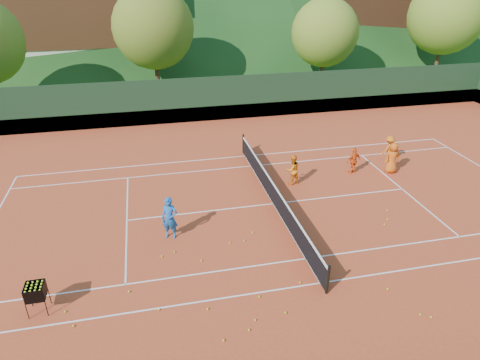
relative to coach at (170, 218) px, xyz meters
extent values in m
plane|color=#325119|center=(4.68, 1.63, -0.89)|extent=(400.00, 400.00, 0.00)
cube|color=#B23B1C|center=(4.68, 1.63, -0.88)|extent=(40.00, 24.00, 0.02)
imported|color=#1959A8|center=(0.00, 0.00, 0.00)|extent=(0.74, 0.61, 1.73)
imported|color=orange|center=(6.11, 3.34, -0.12)|extent=(0.85, 0.74, 1.50)
imported|color=#F05715|center=(9.56, 3.83, -0.18)|extent=(0.86, 0.52, 1.37)
imported|color=#D45812|center=(11.48, 3.43, -0.06)|extent=(0.85, 0.62, 1.62)
imported|color=orange|center=(12.02, 4.69, -0.13)|extent=(1.07, 0.82, 1.47)
sphere|color=#C3D623|center=(0.93, -1.81, -0.83)|extent=(0.07, 0.07, 0.07)
sphere|color=#C3D623|center=(2.74, -0.93, -0.83)|extent=(0.07, 0.07, 0.07)
sphere|color=#C3D623|center=(7.34, -6.08, -0.83)|extent=(0.07, 0.07, 0.07)
sphere|color=#C3D623|center=(2.15, -0.95, -0.83)|extent=(0.07, 0.07, 0.07)
sphere|color=#C3D623|center=(8.62, -1.07, -0.83)|extent=(0.07, 0.07, 0.07)
sphere|color=#C3D623|center=(2.11, -5.03, -0.83)|extent=(0.07, 0.07, 0.07)
sphere|color=#C3D623|center=(3.19, -0.44, -0.83)|extent=(0.07, 0.07, 0.07)
sphere|color=#C3D623|center=(7.08, -5.91, -0.83)|extent=(0.07, 0.07, 0.07)
sphere|color=#C3D623|center=(-1.60, -2.90, -0.83)|extent=(0.07, 0.07, 0.07)
sphere|color=#C3D623|center=(6.71, -4.65, -0.83)|extent=(0.07, 0.07, 0.07)
sphere|color=#C3D623|center=(8.94, -0.74, -0.83)|extent=(0.07, 0.07, 0.07)
sphere|color=#C3D623|center=(2.49, -4.07, -0.83)|extent=(0.07, 0.07, 0.07)
sphere|color=#C3D623|center=(-4.72, -1.86, -0.83)|extent=(0.07, 0.07, 0.07)
sphere|color=#C3D623|center=(-3.51, -3.41, -0.83)|extent=(0.07, 0.07, 0.07)
sphere|color=#C3D623|center=(9.33, -0.05, -0.83)|extent=(0.07, 0.07, 0.07)
sphere|color=#C3D623|center=(4.00, -3.71, -0.83)|extent=(0.07, 0.07, 0.07)
sphere|color=#C3D623|center=(1.04, -5.58, -0.83)|extent=(0.07, 0.07, 0.07)
sphere|color=#C3D623|center=(0.04, -1.05, -0.83)|extent=(0.07, 0.07, 0.07)
sphere|color=#C3D623|center=(1.84, -5.37, -0.83)|extent=(0.07, 0.07, 0.07)
sphere|color=#C3D623|center=(-3.19, -4.07, -0.83)|extent=(0.07, 0.07, 0.07)
sphere|color=#C3D623|center=(0.78, -4.25, -0.83)|extent=(0.07, 0.07, 0.07)
sphere|color=#C3D623|center=(-0.44, -1.23, -0.83)|extent=(0.07, 0.07, 0.07)
sphere|color=#C3D623|center=(3.09, -4.93, -0.83)|extent=(0.07, 0.07, 0.07)
sphere|color=#C3D623|center=(-0.69, -3.94, -0.83)|extent=(0.07, 0.07, 0.07)
cube|color=white|center=(4.68, -3.85, -0.86)|extent=(23.77, 0.06, 0.00)
cube|color=white|center=(4.68, 7.12, -0.86)|extent=(23.77, 0.06, 0.00)
cube|color=white|center=(4.68, -2.48, -0.86)|extent=(23.77, 0.06, 0.00)
cube|color=white|center=(4.68, 5.75, -0.86)|extent=(23.77, 0.06, 0.00)
cube|color=silver|center=(-1.72, 1.63, -0.86)|extent=(0.06, 8.23, 0.00)
cube|color=white|center=(11.08, 1.63, -0.86)|extent=(0.06, 8.23, 0.00)
cube|color=white|center=(4.68, 1.63, -0.86)|extent=(12.80, 0.06, 0.00)
cube|color=white|center=(4.68, 1.63, -0.86)|extent=(0.06, 10.97, 0.00)
cube|color=black|center=(4.68, 1.63, -0.42)|extent=(0.03, 11.97, 0.90)
cube|color=white|center=(4.68, 1.63, 0.05)|extent=(0.05, 11.97, 0.06)
cylinder|color=black|center=(4.68, -4.35, -0.32)|extent=(0.10, 0.10, 1.10)
cylinder|color=black|center=(4.68, 7.62, -0.32)|extent=(0.10, 0.10, 1.10)
cube|color=black|center=(4.68, 13.63, 0.63)|extent=(40.00, 0.05, 3.00)
cube|color=#195A27|center=(4.68, 13.63, -0.37)|extent=(40.40, 0.05, 1.00)
cylinder|color=black|center=(-4.54, -3.43, -0.59)|extent=(0.02, 0.02, 0.55)
cylinder|color=black|center=(-3.99, -3.43, -0.59)|extent=(0.02, 0.02, 0.55)
cylinder|color=black|center=(-4.54, -2.88, -0.59)|extent=(0.02, 0.02, 0.55)
cylinder|color=black|center=(-3.99, -2.88, -0.59)|extent=(0.02, 0.02, 0.55)
cube|color=black|center=(-4.27, -3.16, -0.32)|extent=(0.55, 0.55, 0.02)
cube|color=black|center=(-4.27, -3.43, -0.09)|extent=(0.55, 0.02, 0.45)
cube|color=black|center=(-4.27, -2.88, -0.09)|extent=(0.55, 0.02, 0.45)
cube|color=black|center=(-4.54, -3.16, -0.09)|extent=(0.02, 0.55, 0.45)
cube|color=black|center=(-3.99, -3.16, -0.09)|extent=(0.02, 0.55, 0.45)
sphere|color=#CCE526|center=(-4.47, -3.36, 0.10)|extent=(0.07, 0.07, 0.07)
sphere|color=#CCE526|center=(-4.47, -3.23, 0.10)|extent=(0.07, 0.07, 0.07)
sphere|color=#CCE526|center=(-4.47, -3.09, 0.10)|extent=(0.07, 0.07, 0.07)
sphere|color=#CCE526|center=(-4.47, -2.95, 0.10)|extent=(0.07, 0.07, 0.07)
sphere|color=#CCE526|center=(-4.34, -3.36, 0.10)|extent=(0.07, 0.07, 0.07)
sphere|color=#CCE526|center=(-4.34, -3.23, 0.10)|extent=(0.07, 0.07, 0.07)
sphere|color=#CCE526|center=(-4.34, -3.09, 0.10)|extent=(0.07, 0.07, 0.07)
sphere|color=#CCE526|center=(-4.34, -2.95, 0.10)|extent=(0.07, 0.07, 0.07)
sphere|color=#CCE526|center=(-4.20, -3.36, 0.10)|extent=(0.07, 0.07, 0.07)
sphere|color=#CCE526|center=(-4.20, -3.23, 0.10)|extent=(0.07, 0.07, 0.07)
sphere|color=#CCE526|center=(-4.20, -3.09, 0.10)|extent=(0.07, 0.07, 0.07)
sphere|color=#CCE526|center=(-4.20, -2.95, 0.10)|extent=(0.07, 0.07, 0.07)
sphere|color=#CCE526|center=(-4.06, -3.36, 0.10)|extent=(0.07, 0.07, 0.07)
sphere|color=#CCE526|center=(-4.06, -3.23, 0.10)|extent=(0.07, 0.07, 0.07)
sphere|color=#CCE526|center=(-4.06, -3.09, 0.10)|extent=(0.07, 0.07, 0.07)
sphere|color=#CCE526|center=(-4.06, -2.95, 0.10)|extent=(0.07, 0.07, 0.07)
cube|color=beige|center=(-5.32, 31.63, 0.55)|extent=(12.00, 9.00, 2.88)
cube|color=#3C1F10|center=(-5.32, 31.63, 4.23)|extent=(12.24, 9.18, 4.48)
cube|color=beige|center=(10.68, 35.63, 0.37)|extent=(11.00, 8.00, 2.52)
cube|color=#381F0F|center=(10.68, 35.63, 3.59)|extent=(11.22, 8.16, 3.92)
cube|color=beige|center=(24.68, 31.63, 0.46)|extent=(10.00, 8.00, 2.70)
cube|color=#341A0E|center=(24.68, 31.63, 3.91)|extent=(10.20, 8.16, 4.20)
cylinder|color=#402919|center=(0.68, 21.63, 0.55)|extent=(0.36, 0.36, 2.88)
sphere|color=#4B6A1C|center=(0.68, 21.63, 4.31)|extent=(6.40, 6.40, 6.40)
cylinder|color=#3E2818|center=(14.68, 20.63, 0.37)|extent=(0.36, 0.36, 2.52)
sphere|color=#537920|center=(14.68, 20.63, 3.66)|extent=(5.60, 5.60, 5.60)
cylinder|color=#422C1A|center=(26.68, 21.63, 0.64)|extent=(0.36, 0.36, 3.06)
sphere|color=#517920|center=(26.68, 21.63, 4.64)|extent=(6.80, 6.80, 6.80)
camera|label=1|loc=(-0.44, -14.25, 8.69)|focal=32.00mm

